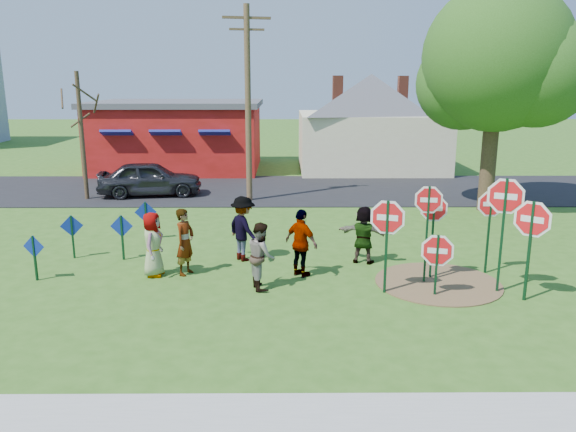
# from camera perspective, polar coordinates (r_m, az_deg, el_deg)

# --- Properties ---
(ground) EXTENTS (120.00, 120.00, 0.00)m
(ground) POSITION_cam_1_polar(r_m,az_deg,el_deg) (15.44, -2.43, -5.58)
(ground) COLOR #315A19
(ground) RESTS_ON ground
(sidewalk) EXTENTS (22.00, 1.80, 0.08)m
(sidewalk) POSITION_cam_1_polar(r_m,az_deg,el_deg) (8.95, -4.13, -20.74)
(sidewalk) COLOR #9E9E99
(sidewalk) RESTS_ON ground
(road) EXTENTS (120.00, 7.50, 0.04)m
(road) POSITION_cam_1_polar(r_m,az_deg,el_deg) (26.56, -1.58, 2.69)
(road) COLOR black
(road) RESTS_ON ground
(dirt_patch) EXTENTS (3.20, 3.20, 0.03)m
(dirt_patch) POSITION_cam_1_polar(r_m,az_deg,el_deg) (15.02, 14.97, -6.56)
(dirt_patch) COLOR brown
(dirt_patch) RESTS_ON ground
(red_building) EXTENTS (9.40, 7.69, 3.90)m
(red_building) POSITION_cam_1_polar(r_m,az_deg,el_deg) (33.26, -10.98, 8.07)
(red_building) COLOR maroon
(red_building) RESTS_ON ground
(cream_house) EXTENTS (9.40, 9.40, 6.50)m
(cream_house) POSITION_cam_1_polar(r_m,az_deg,el_deg) (33.01, 8.35, 9.80)
(cream_house) COLOR beige
(cream_house) RESTS_ON ground
(stop_sign_a) EXTENTS (1.09, 0.35, 2.47)m
(stop_sign_a) POSITION_cam_1_polar(r_m,az_deg,el_deg) (13.62, 10.05, -0.98)
(stop_sign_a) COLOR #0E351C
(stop_sign_a) RESTS_ON ground
(stop_sign_b) EXTENTS (0.95, 0.14, 2.65)m
(stop_sign_b) POSITION_cam_1_polar(r_m,az_deg,el_deg) (14.46, 14.05, 0.65)
(stop_sign_b) COLOR #0E351C
(stop_sign_b) RESTS_ON ground
(stop_sign_c) EXTENTS (1.08, 0.49, 2.99)m
(stop_sign_c) POSITION_cam_1_polar(r_m,az_deg,el_deg) (14.31, 21.14, 0.67)
(stop_sign_c) COLOR #0E351C
(stop_sign_c) RESTS_ON ground
(stop_sign_d) EXTENTS (0.94, 0.07, 2.38)m
(stop_sign_d) POSITION_cam_1_polar(r_m,az_deg,el_deg) (15.74, 19.86, 0.47)
(stop_sign_d) COLOR #0E351C
(stop_sign_d) RESTS_ON ground
(stop_sign_e) EXTENTS (1.03, 0.27, 1.66)m
(stop_sign_e) POSITION_cam_1_polar(r_m,az_deg,el_deg) (13.86, 14.92, -3.73)
(stop_sign_e) COLOR #0E351C
(stop_sign_e) RESTS_ON ground
(stop_sign_f) EXTENTS (0.92, 0.73, 2.56)m
(stop_sign_f) POSITION_cam_1_polar(r_m,az_deg,el_deg) (14.08, 23.52, -0.98)
(stop_sign_f) COLOR #0E351C
(stop_sign_f) RESTS_ON ground
(stop_sign_g) EXTENTS (0.94, 0.10, 2.35)m
(stop_sign_g) POSITION_cam_1_polar(r_m,az_deg,el_deg) (14.90, 14.57, -0.14)
(stop_sign_g) COLOR #0E351C
(stop_sign_g) RESTS_ON ground
(blue_diamond_a) EXTENTS (0.59, 0.14, 1.21)m
(blue_diamond_a) POSITION_cam_1_polar(r_m,az_deg,el_deg) (15.90, -24.37, -3.41)
(blue_diamond_a) COLOR #0E351C
(blue_diamond_a) RESTS_ON ground
(blue_diamond_b) EXTENTS (0.64, 0.15, 1.30)m
(blue_diamond_b) POSITION_cam_1_polar(r_m,az_deg,el_deg) (17.43, -21.08, -1.48)
(blue_diamond_b) COLOR #0E351C
(blue_diamond_b) RESTS_ON ground
(blue_diamond_c) EXTENTS (0.66, 0.06, 1.33)m
(blue_diamond_c) POSITION_cam_1_polar(r_m,az_deg,el_deg) (16.81, -16.52, -1.58)
(blue_diamond_c) COLOR #0E351C
(blue_diamond_c) RESTS_ON ground
(blue_diamond_d) EXTENTS (0.70, 0.08, 1.28)m
(blue_diamond_d) POSITION_cam_1_polar(r_m,az_deg,el_deg) (18.72, -14.24, -0.04)
(blue_diamond_d) COLOR #0E351C
(blue_diamond_d) RESTS_ON ground
(person_a) EXTENTS (0.61, 0.88, 1.74)m
(person_a) POSITION_cam_1_polar(r_m,az_deg,el_deg) (15.23, -13.57, -2.81)
(person_a) COLOR #4B659A
(person_a) RESTS_ON ground
(person_b) EXTENTS (0.66, 0.78, 1.80)m
(person_b) POSITION_cam_1_polar(r_m,az_deg,el_deg) (15.16, -10.42, -2.59)
(person_b) COLOR #256B5D
(person_b) RESTS_ON ground
(person_c) EXTENTS (0.83, 0.96, 1.69)m
(person_c) POSITION_cam_1_polar(r_m,az_deg,el_deg) (13.97, -2.73, -4.03)
(person_c) COLOR brown
(person_c) RESTS_ON ground
(person_d) EXTENTS (1.30, 1.38, 1.88)m
(person_d) POSITION_cam_1_polar(r_m,az_deg,el_deg) (16.12, -4.57, -1.29)
(person_d) COLOR #2F2F34
(person_d) RESTS_ON ground
(person_e) EXTENTS (1.08, 1.06, 1.82)m
(person_e) POSITION_cam_1_polar(r_m,az_deg,el_deg) (14.75, 1.37, -2.78)
(person_e) COLOR #462A50
(person_e) RESTS_ON ground
(person_f) EXTENTS (1.61, 0.99, 1.66)m
(person_f) POSITION_cam_1_polar(r_m,az_deg,el_deg) (16.00, 7.70, -1.89)
(person_f) COLOR #205136
(person_f) RESTS_ON ground
(suv) EXTENTS (4.70, 2.42, 1.53)m
(suv) POSITION_cam_1_polar(r_m,az_deg,el_deg) (25.76, -13.84, 3.73)
(suv) COLOR #2A2B2F
(suv) RESTS_ON road
(utility_pole) EXTENTS (1.94, 0.52, 8.03)m
(utility_pole) POSITION_cam_1_polar(r_m,az_deg,el_deg) (23.73, -4.09, 11.58)
(utility_pole) COLOR #4C3823
(utility_pole) RESTS_ON ground
(leafy_tree) EXTENTS (6.12, 5.58, 8.69)m
(leafy_tree) POSITION_cam_1_polar(r_m,az_deg,el_deg) (23.32, 20.76, 14.08)
(leafy_tree) COLOR #382819
(leafy_tree) RESTS_ON ground
(bare_tree_west) EXTENTS (1.80, 1.80, 5.44)m
(bare_tree_west) POSITION_cam_1_polar(r_m,az_deg,el_deg) (25.53, -20.35, 9.33)
(bare_tree_west) COLOR #382819
(bare_tree_west) RESTS_ON ground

